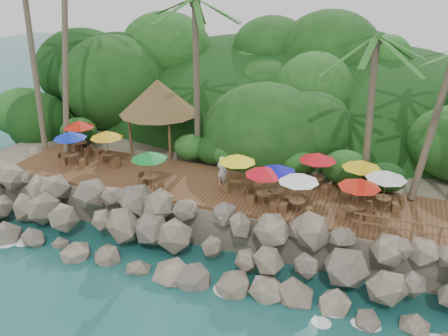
% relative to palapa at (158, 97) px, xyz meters
% --- Properties ---
extents(ground, '(140.00, 140.00, 0.00)m').
position_rel_palapa_xyz_m(ground, '(5.99, -10.04, -5.79)').
color(ground, '#19514F').
rests_on(ground, ground).
extents(land_base, '(32.00, 25.20, 2.10)m').
position_rel_palapa_xyz_m(land_base, '(5.99, 5.96, -4.74)').
color(land_base, gray).
rests_on(land_base, ground).
extents(jungle_hill, '(44.80, 28.00, 15.40)m').
position_rel_palapa_xyz_m(jungle_hill, '(5.99, 13.46, -5.79)').
color(jungle_hill, '#143811').
rests_on(jungle_hill, ground).
extents(seawall, '(29.00, 4.00, 2.30)m').
position_rel_palapa_xyz_m(seawall, '(5.99, -8.04, -4.64)').
color(seawall, gray).
rests_on(seawall, ground).
extents(terrace, '(26.00, 5.00, 0.20)m').
position_rel_palapa_xyz_m(terrace, '(5.99, -4.04, -3.59)').
color(terrace, brown).
rests_on(terrace, land_base).
extents(jungle_foliage, '(44.00, 16.00, 12.00)m').
position_rel_palapa_xyz_m(jungle_foliage, '(5.99, 4.96, -5.79)').
color(jungle_foliage, '#143811').
rests_on(jungle_foliage, ground).
extents(foam_line, '(25.20, 0.80, 0.06)m').
position_rel_palapa_xyz_m(foam_line, '(5.99, -9.74, -5.76)').
color(foam_line, white).
rests_on(foam_line, ground).
extents(palapa, '(5.10, 5.10, 4.60)m').
position_rel_palapa_xyz_m(palapa, '(0.00, 0.00, 0.00)').
color(palapa, brown).
rests_on(palapa, ground).
extents(dining_clusters, '(20.60, 5.09, 2.14)m').
position_rel_palapa_xyz_m(dining_clusters, '(6.56, -4.27, -1.71)').
color(dining_clusters, brown).
rests_on(dining_clusters, terrace).
extents(railing, '(7.20, 0.10, 1.00)m').
position_rel_palapa_xyz_m(railing, '(16.70, -6.39, -2.88)').
color(railing, brown).
rests_on(railing, terrace).
extents(waiter, '(0.71, 0.54, 1.74)m').
position_rel_palapa_xyz_m(waiter, '(5.87, -4.01, -2.62)').
color(waiter, silver).
rests_on(waiter, terrace).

